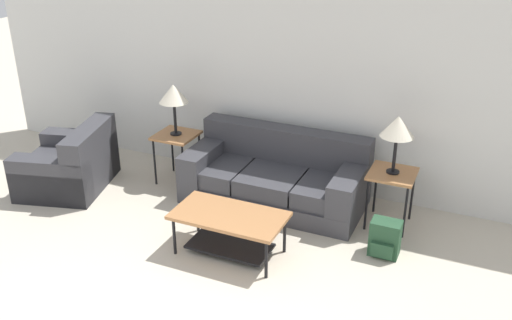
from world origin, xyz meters
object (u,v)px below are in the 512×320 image
at_px(couch, 276,178).
at_px(coffee_table, 229,224).
at_px(armchair, 70,166).
at_px(backpack, 385,239).
at_px(side_table_right, 392,179).
at_px(side_table_left, 176,140).
at_px(table_lamp_left, 173,94).
at_px(table_lamp_right, 398,127).

distance_m(couch, coffee_table, 1.22).
bearing_deg(armchair, couch, 15.65).
distance_m(couch, backpack, 1.56).
bearing_deg(side_table_right, backpack, -81.44).
bearing_deg(side_table_left, armchair, -148.75).
bearing_deg(table_lamp_left, armchair, -148.75).
xyz_separation_m(couch, coffee_table, (-0.01, -1.22, 0.04)).
bearing_deg(coffee_table, table_lamp_left, 137.63).
relative_size(table_lamp_left, table_lamp_right, 1.00).
xyz_separation_m(side_table_left, backpack, (2.76, -0.61, -0.38)).
xyz_separation_m(table_lamp_right, backpack, (0.09, -0.61, -0.96)).
xyz_separation_m(couch, side_table_right, (1.34, -0.01, 0.27)).
height_order(couch, coffee_table, couch).
height_order(couch, side_table_left, couch).
relative_size(side_table_right, table_lamp_right, 1.00).
bearing_deg(backpack, armchair, -178.87).
height_order(couch, backpack, couch).
distance_m(couch, side_table_right, 1.36).
height_order(coffee_table, table_lamp_right, table_lamp_right).
xyz_separation_m(coffee_table, table_lamp_left, (-1.33, 1.21, 0.81)).
height_order(side_table_right, table_lamp_left, table_lamp_left).
xyz_separation_m(couch, table_lamp_left, (-1.34, -0.01, 0.86)).
height_order(coffee_table, side_table_right, side_table_right).
relative_size(coffee_table, table_lamp_right, 1.76).
bearing_deg(coffee_table, armchair, 167.90).
distance_m(side_table_right, table_lamp_left, 2.74).
bearing_deg(side_table_left, side_table_right, 0.00).
height_order(coffee_table, backpack, coffee_table).
height_order(armchair, coffee_table, armchair).
bearing_deg(couch, side_table_right, -0.24).
relative_size(couch, table_lamp_right, 3.27).
relative_size(side_table_right, table_lamp_left, 1.00).
bearing_deg(backpack, coffee_table, -157.20).
bearing_deg(backpack, table_lamp_left, 167.59).
bearing_deg(side_table_right, table_lamp_left, 180.00).
height_order(armchair, backpack, armchair).
relative_size(coffee_table, side_table_right, 1.77).
bearing_deg(table_lamp_right, coffee_table, -137.97).
bearing_deg(table_lamp_right, table_lamp_left, 180.00).
xyz_separation_m(coffee_table, side_table_right, (1.34, 1.21, 0.23)).
bearing_deg(table_lamp_left, side_table_left, -63.43).
relative_size(couch, table_lamp_left, 3.27).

